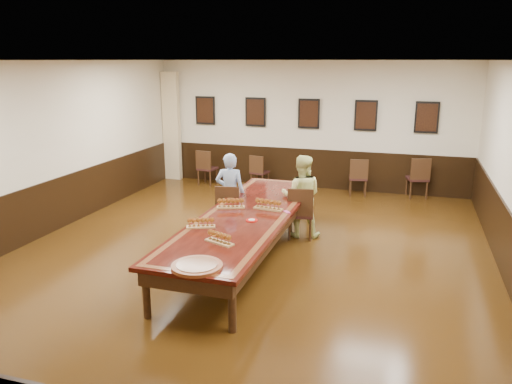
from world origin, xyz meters
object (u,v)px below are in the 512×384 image
(conference_table, at_px, (247,222))
(carved_platter, at_px, (197,266))
(chair_man, at_px, (229,208))
(spare_chair_d, at_px, (417,177))
(spare_chair_c, at_px, (358,177))
(person_man, at_px, (230,193))
(spare_chair_a, at_px, (207,167))
(chair_woman, at_px, (301,212))
(person_woman, at_px, (301,196))
(spare_chair_b, at_px, (260,171))

(conference_table, relative_size, carved_platter, 6.90)
(chair_man, distance_m, spare_chair_d, 5.06)
(spare_chair_c, distance_m, person_man, 3.99)
(chair_man, xyz_separation_m, spare_chair_a, (-1.87, 3.40, -0.01))
(spare_chair_a, relative_size, spare_chair_d, 0.95)
(chair_man, xyz_separation_m, chair_woman, (1.35, 0.13, 0.01))
(spare_chair_a, height_order, spare_chair_d, spare_chair_d)
(spare_chair_c, relative_size, person_woman, 0.60)
(conference_table, distance_m, carved_platter, 2.26)
(chair_man, xyz_separation_m, carved_platter, (0.81, -3.32, 0.30))
(person_man, bearing_deg, person_woman, 175.98)
(spare_chair_d, height_order, carved_platter, spare_chair_d)
(chair_woman, bearing_deg, person_woman, -90.00)
(chair_man, relative_size, carved_platter, 1.32)
(chair_woman, xyz_separation_m, carved_platter, (-0.54, -3.45, 0.28))
(chair_man, bearing_deg, spare_chair_c, -129.74)
(person_man, xyz_separation_m, conference_table, (0.72, -1.17, -0.15))
(person_woman, distance_m, carved_platter, 3.59)
(spare_chair_a, distance_m, spare_chair_b, 1.41)
(chair_woman, distance_m, spare_chair_c, 3.45)
(spare_chair_a, relative_size, spare_chair_c, 1.01)
(chair_man, relative_size, conference_table, 0.19)
(spare_chair_a, bearing_deg, conference_table, 126.80)
(chair_woman, bearing_deg, spare_chair_c, -111.02)
(chair_man, xyz_separation_m, spare_chair_c, (2.04, 3.51, -0.02))
(chair_woman, xyz_separation_m, person_man, (-1.37, -0.03, 0.27))
(person_woman, bearing_deg, spare_chair_a, -54.20)
(person_woman, bearing_deg, conference_table, 54.60)
(spare_chair_b, bearing_deg, conference_table, 115.55)
(chair_woman, relative_size, person_woman, 0.64)
(chair_woman, distance_m, carved_platter, 3.50)
(spare_chair_a, bearing_deg, spare_chair_d, -169.63)
(person_man, distance_m, carved_platter, 3.52)
(chair_man, height_order, person_man, person_man)
(spare_chair_a, height_order, person_man, person_man)
(person_man, relative_size, conference_table, 0.30)
(person_man, bearing_deg, spare_chair_a, -70.24)
(chair_man, distance_m, conference_table, 1.29)
(spare_chair_b, xyz_separation_m, spare_chair_c, (2.51, -0.02, 0.03))
(spare_chair_a, relative_size, carved_platter, 1.28)
(spare_chair_a, bearing_deg, person_man, 126.15)
(chair_man, bearing_deg, spare_chair_d, -142.04)
(person_woman, bearing_deg, carved_platter, 72.04)
(person_woman, bearing_deg, chair_man, 0.30)
(spare_chair_b, bearing_deg, spare_chair_c, -169.31)
(spare_chair_b, distance_m, carved_platter, 6.98)
(chair_woman, distance_m, spare_chair_d, 4.15)
(spare_chair_b, xyz_separation_m, person_man, (0.45, -3.43, 0.34))
(chair_man, distance_m, person_woman, 1.39)
(chair_man, relative_size, person_woman, 0.62)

